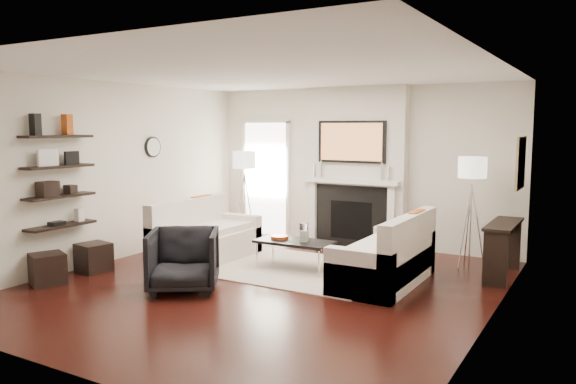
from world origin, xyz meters
The scene contains 71 objects.
room_envelope centered at (0.00, 0.00, 1.35)m, with size 6.00×6.00×6.00m.
chimney_breast centered at (0.00, 2.88, 1.35)m, with size 1.80×0.25×2.70m, color silver.
fireplace_surround centered at (0.00, 2.74, 0.52)m, with size 1.30×0.02×1.04m, color black.
firebox centered at (0.00, 2.73, 0.45)m, with size 0.75×0.02×0.65m, color black.
mantel_pilaster_l centered at (-0.72, 2.71, 0.55)m, with size 0.12×0.08×1.10m, color white.
mantel_pilaster_r centered at (0.72, 2.71, 0.55)m, with size 0.12×0.08×1.10m, color white.
mantel_shelf centered at (0.00, 2.69, 1.12)m, with size 1.70×0.18×0.07m, color white.
tv_body centered at (0.00, 2.71, 1.78)m, with size 1.20×0.06×0.70m, color black.
tv_screen centered at (0.00, 2.68, 1.78)m, with size 1.10×0.01×0.62m, color #BF723F.
candlestick_l_tall centered at (-0.55, 2.70, 1.30)m, with size 0.04×0.04×0.30m, color silver.
candlestick_l_short centered at (-0.68, 2.70, 1.27)m, with size 0.04×0.04×0.24m, color silver.
candlestick_r_tall centered at (0.55, 2.70, 1.30)m, with size 0.04×0.04×0.30m, color silver.
candlestick_r_short centered at (0.68, 2.70, 1.27)m, with size 0.04×0.04×0.24m, color silver.
hallway_panel centered at (-1.85, 2.98, 1.05)m, with size 0.90×0.02×2.10m, color white.
door_trim_l centered at (-2.33, 2.96, 1.05)m, with size 0.06×0.06×2.16m, color white.
door_trim_r centered at (-1.37, 2.96, 1.05)m, with size 0.06×0.06×2.16m, color white.
door_trim_top centered at (-1.85, 2.96, 2.13)m, with size 1.02×0.06×0.06m, color white.
rug centered at (-0.06, 0.94, 0.01)m, with size 2.60×2.00×0.01m, color #B7A596.
loveseat_left_base centered at (-1.51, 0.72, 0.21)m, with size 0.85×1.80×0.42m, color beige.
loveseat_left_back centered at (-1.84, 0.72, 0.53)m, with size 0.18×1.80×0.80m, color beige.
loveseat_left_arm_n centered at (-1.51, -0.09, 0.30)m, with size 0.85×0.18×0.60m, color beige.
loveseat_left_arm_s centered at (-1.51, 1.53, 0.30)m, with size 0.85×0.18×0.60m, color beige.
loveseat_left_cushion centered at (-1.46, 0.72, 0.47)m, with size 0.63×1.44×0.10m, color beige.
pillow_left_orange centered at (-1.84, 1.02, 0.73)m, with size 0.10×0.42×0.42m, color #B04C15.
pillow_left_charcoal centered at (-1.84, 0.42, 0.72)m, with size 0.10×0.40×0.40m, color black.
loveseat_right_base centered at (1.29, 0.85, 0.21)m, with size 0.85×1.80×0.42m, color beige.
loveseat_right_back centered at (1.62, 0.85, 0.53)m, with size 0.18×1.80×0.80m, color beige.
loveseat_right_arm_n centered at (1.29, 0.04, 0.30)m, with size 0.85×0.18×0.60m, color beige.
loveseat_right_arm_s centered at (1.29, 1.66, 0.30)m, with size 0.85×0.18×0.60m, color beige.
loveseat_right_cushion centered at (1.24, 0.85, 0.47)m, with size 0.63×1.44×0.10m, color beige.
pillow_right_orange centered at (1.62, 1.15, 0.73)m, with size 0.10×0.42×0.42m, color #B04C15.
pillow_right_charcoal centered at (1.62, 0.55, 0.72)m, with size 0.10×0.40×0.40m, color black.
coffee_table centered at (-0.07, 0.90, 0.40)m, with size 1.10×0.55×0.04m, color black.
coffee_leg_nw centered at (-0.57, 0.68, 0.19)m, with size 0.02×0.02×0.38m, color silver.
coffee_leg_ne centered at (0.43, 0.68, 0.19)m, with size 0.02×0.02×0.38m, color silver.
coffee_leg_sw centered at (-0.57, 1.12, 0.19)m, with size 0.02×0.02×0.38m, color silver.
coffee_leg_se centered at (0.43, 1.12, 0.19)m, with size 0.02×0.02×0.38m, color silver.
hurricane_glass centered at (0.08, 0.90, 0.56)m, with size 0.14×0.14×0.24m, color white.
hurricane_candle centered at (0.08, 0.90, 0.50)m, with size 0.11×0.11×0.17m, color white.
copper_bowl centered at (-0.32, 0.90, 0.45)m, with size 0.26×0.26×0.04m, color #C74D21.
armchair centered at (-0.75, -0.69, 0.42)m, with size 0.82×0.77×0.85m, color black.
lamp_left_post centered at (-1.85, 2.25, 0.60)m, with size 0.02×0.02×1.20m, color silver.
lamp_left_shade centered at (-1.85, 2.25, 1.45)m, with size 0.40×0.40×0.30m, color white.
lamp_left_leg_a centered at (-1.74, 2.25, 0.60)m, with size 0.02×0.02×1.25m, color silver.
lamp_left_leg_b centered at (-1.91, 2.34, 0.60)m, with size 0.02×0.02×1.25m, color silver.
lamp_left_leg_c centered at (-1.91, 2.15, 0.60)m, with size 0.02×0.02×1.25m, color silver.
lamp_right_post centered at (2.05, 2.34, 0.60)m, with size 0.02×0.02×1.20m, color silver.
lamp_right_shade centered at (2.05, 2.34, 1.45)m, with size 0.40×0.40×0.30m, color white.
lamp_right_leg_a centered at (2.16, 2.34, 0.60)m, with size 0.02×0.02×1.25m, color silver.
lamp_right_leg_b centered at (2.00, 2.44, 0.60)m, with size 0.02×0.02×1.25m, color silver.
lamp_right_leg_c centered at (1.99, 2.25, 0.60)m, with size 0.02×0.02×1.25m, color silver.
console_top centered at (2.57, 1.95, 0.73)m, with size 0.35×1.20×0.04m, color black.
console_leg_n centered at (2.57, 1.40, 0.35)m, with size 0.30×0.04×0.71m, color black.
console_leg_s centered at (2.57, 2.50, 0.35)m, with size 0.30×0.04×0.71m, color black.
wall_art centered at (2.73, 2.05, 1.55)m, with size 0.03×0.70×0.70m, color #A68353.
shelf_bottom centered at (-2.62, -1.00, 0.70)m, with size 0.25×1.00×0.04m, color black.
shelf_lower centered at (-2.62, -1.00, 1.10)m, with size 0.25×1.00×0.04m, color black.
shelf_upper centered at (-2.62, -1.00, 1.50)m, with size 0.25×1.00×0.04m, color black.
shelf_top centered at (-2.62, -1.00, 1.90)m, with size 0.25×1.00×0.04m, color black.
decor_magfile_a centered at (-2.62, -1.31, 2.06)m, with size 0.12×0.10×0.28m, color black.
decor_magfile_b centered at (-2.62, -0.83, 2.06)m, with size 0.12×0.10×0.28m, color #B04C15.
decor_frame_a centered at (-2.62, -1.15, 1.63)m, with size 0.04×0.30×0.22m, color white.
decor_frame_b centered at (-2.62, -0.78, 1.61)m, with size 0.04×0.22×0.18m, color black.
decor_wine_rack centered at (-2.62, -1.18, 1.22)m, with size 0.18×0.25×0.20m, color black.
decor_box_small centered at (-2.62, -0.82, 1.18)m, with size 0.15×0.12×0.12m, color black.
decor_books centered at (-2.62, -1.07, 0.74)m, with size 0.14×0.20×0.05m, color black.
decor_box_tall centered at (-2.62, -0.70, 0.81)m, with size 0.10×0.10×0.18m, color white.
clock_rim centered at (-2.73, 0.90, 1.70)m, with size 0.34×0.34×0.04m, color black.
clock_face centered at (-2.71, 0.90, 1.70)m, with size 0.29×0.29×0.01m, color white.
ottoman_near centered at (-2.47, -0.60, 0.20)m, with size 0.40×0.40×0.40m, color black.
ottoman_far centered at (-2.47, -1.35, 0.20)m, with size 0.40×0.40×0.40m, color black.
Camera 1 is at (3.78, -5.93, 2.03)m, focal length 35.00 mm.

